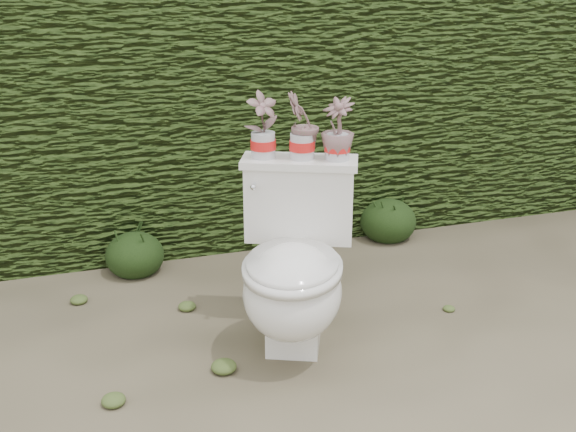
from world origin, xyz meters
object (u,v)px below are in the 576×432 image
object	(u,v)px
potted_plant_left	(263,127)
potted_plant_center	(302,127)
potted_plant_right	(338,131)
toilet	(294,271)

from	to	relation	value
potted_plant_left	potted_plant_center	bearing A→B (deg)	-37.98
potted_plant_left	potted_plant_center	size ratio (longest dim) A/B	0.99
potted_plant_center	potted_plant_right	world-z (taller)	potted_plant_center
potted_plant_center	potted_plant_right	bearing A→B (deg)	130.86
potted_plant_left	potted_plant_right	bearing A→B (deg)	-37.98
toilet	potted_plant_center	xyz separation A→B (m)	(0.10, 0.22, 0.56)
potted_plant_left	potted_plant_right	xyz separation A→B (m)	(0.29, -0.13, -0.01)
potted_plant_center	toilet	bearing A→B (deg)	38.33
potted_plant_center	potted_plant_right	size ratio (longest dim) A/B	1.09
potted_plant_center	potted_plant_left	bearing A→B (deg)	-49.14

